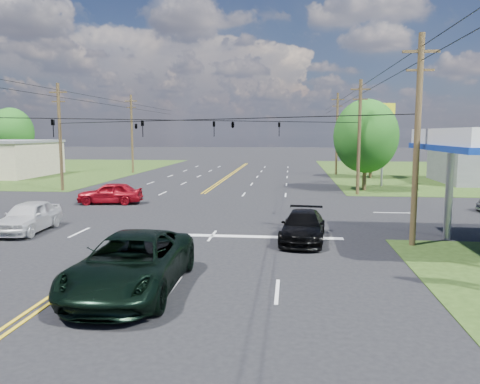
# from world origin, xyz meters

# --- Properties ---
(ground) EXTENTS (280.00, 280.00, 0.00)m
(ground) POSITION_xyz_m (0.00, 12.00, 0.00)
(ground) COLOR black
(ground) RESTS_ON ground
(stop_bar) EXTENTS (10.00, 0.50, 0.02)m
(stop_bar) POSITION_xyz_m (5.00, 4.00, 0.00)
(stop_bar) COLOR silver
(stop_bar) RESTS_ON ground
(pole_se) EXTENTS (1.60, 0.28, 9.50)m
(pole_se) POSITION_xyz_m (13.00, 3.00, 4.92)
(pole_se) COLOR #42301C
(pole_se) RESTS_ON ground
(pole_nw) EXTENTS (1.60, 0.28, 9.50)m
(pole_nw) POSITION_xyz_m (-13.00, 21.00, 4.92)
(pole_nw) COLOR #42301C
(pole_nw) RESTS_ON ground
(pole_ne) EXTENTS (1.60, 0.28, 9.50)m
(pole_ne) POSITION_xyz_m (13.00, 21.00, 4.92)
(pole_ne) COLOR #42301C
(pole_ne) RESTS_ON ground
(pole_left_far) EXTENTS (1.60, 0.28, 10.00)m
(pole_left_far) POSITION_xyz_m (-13.00, 40.00, 5.17)
(pole_left_far) COLOR #42301C
(pole_left_far) RESTS_ON ground
(pole_right_far) EXTENTS (1.60, 0.28, 10.00)m
(pole_right_far) POSITION_xyz_m (13.00, 40.00, 5.17)
(pole_right_far) COLOR #42301C
(pole_right_far) RESTS_ON ground
(span_wire_signals) EXTENTS (26.00, 18.00, 1.13)m
(span_wire_signals) POSITION_xyz_m (0.00, 12.00, 6.00)
(span_wire_signals) COLOR black
(span_wire_signals) RESTS_ON ground
(power_lines) EXTENTS (26.04, 100.00, 0.64)m
(power_lines) POSITION_xyz_m (0.00, 10.00, 8.60)
(power_lines) COLOR black
(power_lines) RESTS_ON ground
(tree_right_a) EXTENTS (5.70, 5.70, 8.18)m
(tree_right_a) POSITION_xyz_m (14.00, 24.00, 4.87)
(tree_right_a) COLOR #42301C
(tree_right_a) RESTS_ON ground
(tree_right_b) EXTENTS (4.94, 4.94, 7.09)m
(tree_right_b) POSITION_xyz_m (16.50, 36.00, 4.22)
(tree_right_b) COLOR #42301C
(tree_right_b) RESTS_ON ground
(tree_far_l) EXTENTS (6.08, 6.08, 8.72)m
(tree_far_l) POSITION_xyz_m (-32.00, 44.00, 5.19)
(tree_far_l) COLOR #42301C
(tree_far_l) RESTS_ON ground
(pickup_dkgreen) EXTENTS (3.22, 6.75, 1.86)m
(pickup_dkgreen) POSITION_xyz_m (2.27, -4.44, 0.93)
(pickup_dkgreen) COLOR black
(pickup_dkgreen) RESTS_ON ground
(suv_black) EXTENTS (2.45, 5.09, 1.43)m
(suv_black) POSITION_xyz_m (8.02, 3.36, 0.71)
(suv_black) COLOR black
(suv_black) RESTS_ON ground
(pickup_white) EXTENTS (2.17, 4.84, 1.61)m
(pickup_white) POSITION_xyz_m (-6.23, 4.00, 0.81)
(pickup_white) COLOR silver
(pickup_white) RESTS_ON ground
(sedan_red) EXTENTS (4.84, 2.44, 1.58)m
(sedan_red) POSITION_xyz_m (-5.73, 13.88, 0.79)
(sedan_red) COLOR maroon
(sedan_red) RESTS_ON ground
(polesign_ne) EXTENTS (2.17, 0.95, 8.01)m
(polesign_ne) POSITION_xyz_m (16.16, 27.46, 6.24)
(polesign_ne) COLOR #A5A5AA
(polesign_ne) RESTS_ON ground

